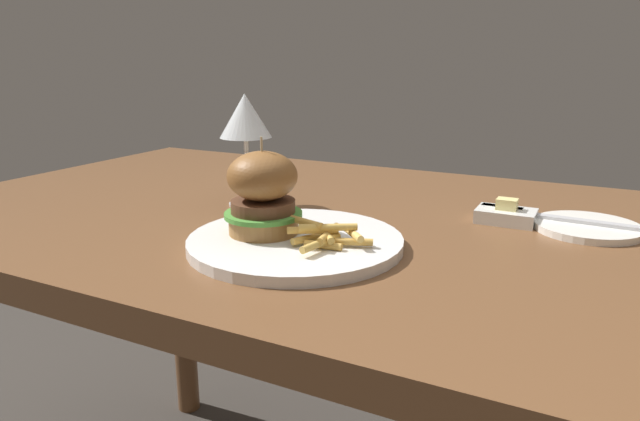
{
  "coord_description": "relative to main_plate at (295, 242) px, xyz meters",
  "views": [
    {
      "loc": [
        0.32,
        -0.77,
        0.98
      ],
      "look_at": [
        -0.01,
        -0.14,
        0.78
      ],
      "focal_mm": 32.0,
      "sensor_mm": 36.0,
      "label": 1
    }
  ],
  "objects": [
    {
      "name": "fries_pile",
      "position": [
        0.05,
        -0.01,
        0.02
      ],
      "size": [
        0.13,
        0.1,
        0.03
      ],
      "color": "gold",
      "rests_on": "main_plate"
    },
    {
      "name": "wine_glass",
      "position": [
        -0.17,
        0.15,
        0.13
      ],
      "size": [
        0.08,
        0.08,
        0.18
      ],
      "color": "silver",
      "rests_on": "dining_table"
    },
    {
      "name": "main_plate",
      "position": [
        0.0,
        0.0,
        0.0
      ],
      "size": [
        0.28,
        0.28,
        0.01
      ],
      "primitive_type": "cylinder",
      "color": "white",
      "rests_on": "dining_table"
    },
    {
      "name": "butter_dish",
      "position": [
        0.22,
        0.24,
        0.0
      ],
      "size": [
        0.08,
        0.06,
        0.04
      ],
      "color": "white",
      "rests_on": "dining_table"
    },
    {
      "name": "dining_table",
      "position": [
        0.03,
        0.17,
        -0.09
      ],
      "size": [
        1.46,
        0.79,
        0.74
      ],
      "color": "brown",
      "rests_on": "ground"
    },
    {
      "name": "table_knife",
      "position": [
        0.28,
        0.25,
        0.01
      ],
      "size": [
        0.24,
        0.03,
        0.01
      ],
      "color": "silver",
      "rests_on": "bread_plate"
    },
    {
      "name": "burger_sandwich",
      "position": [
        -0.05,
        -0.0,
        0.06
      ],
      "size": [
        0.1,
        0.1,
        0.13
      ],
      "color": "#9E6B38",
      "rests_on": "main_plate"
    },
    {
      "name": "bread_plate",
      "position": [
        0.33,
        0.25,
        -0.0
      ],
      "size": [
        0.14,
        0.14,
        0.01
      ],
      "primitive_type": "cylinder",
      "color": "white",
      "rests_on": "dining_table"
    }
  ]
}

